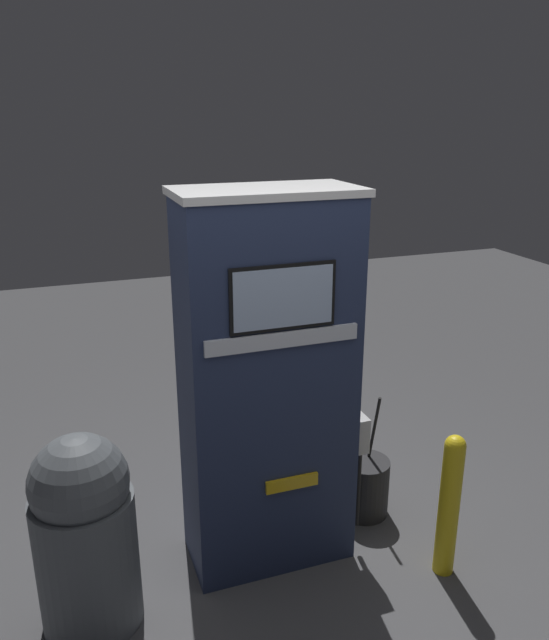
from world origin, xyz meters
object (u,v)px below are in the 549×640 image
(trash_bin, at_px, (85,532))
(squeegee_bucket, at_px, (364,486))
(gas_pump, at_px, (268,386))
(safety_bollard, at_px, (449,502))

(trash_bin, relative_size, squeegee_bucket, 1.25)
(trash_bin, bearing_deg, gas_pump, 11.26)
(gas_pump, distance_m, safety_bollard, 1.21)
(safety_bollard, xyz_separation_m, squeegee_bucket, (-0.18, 0.66, -0.27))
(squeegee_bucket, bearing_deg, gas_pump, -169.16)
(trash_bin, height_order, squeegee_bucket, trash_bin)
(safety_bollard, distance_m, trash_bin, 1.97)
(gas_pump, xyz_separation_m, squeegee_bucket, (0.72, 0.14, -0.90))
(gas_pump, height_order, squeegee_bucket, gas_pump)
(gas_pump, xyz_separation_m, trash_bin, (-1.05, -0.21, -0.55))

